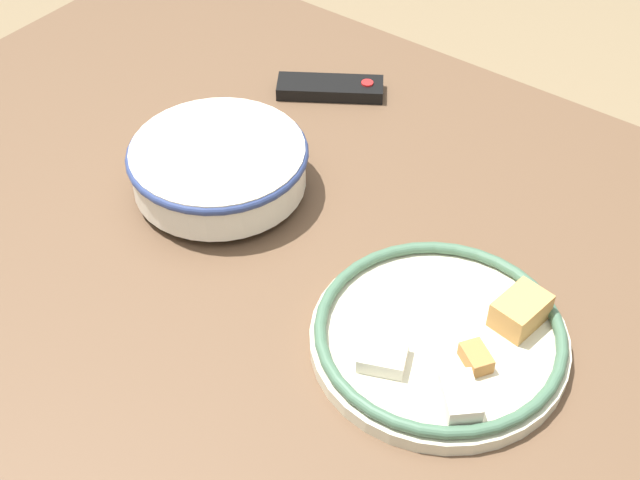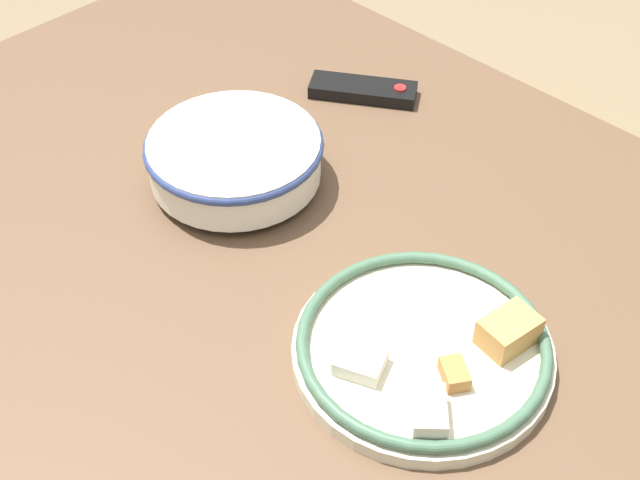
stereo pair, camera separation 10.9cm
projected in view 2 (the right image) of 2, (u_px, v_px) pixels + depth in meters
name	position (u px, v px, depth m)	size (l,w,h in m)	color
dining_table	(270.00, 288.00, 1.18)	(1.38, 1.09, 0.71)	brown
noodle_bowl	(235.00, 157.00, 1.20)	(0.24, 0.24, 0.07)	silver
food_plate	(425.00, 349.00, 0.99)	(0.29, 0.29, 0.05)	beige
tv_remote	(363.00, 90.00, 1.37)	(0.17, 0.13, 0.02)	black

